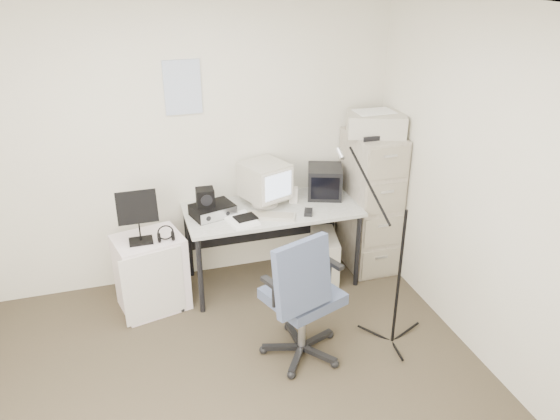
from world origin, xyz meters
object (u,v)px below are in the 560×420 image
object	(u,v)px
filing_cabinet	(369,202)
desk	(272,245)
side_cart	(151,273)
office_chair	(303,294)

from	to	relation	value
filing_cabinet	desk	size ratio (longest dim) A/B	0.87
side_cart	desk	bearing A→B (deg)	-8.24
filing_cabinet	side_cart	distance (m)	2.06
office_chair	side_cart	xyz separation A→B (m)	(-1.00, 0.95, -0.21)
office_chair	side_cart	size ratio (longest dim) A/B	1.63
desk	side_cart	world-z (taller)	desk
filing_cabinet	side_cart	bearing A→B (deg)	-176.45
office_chair	side_cart	world-z (taller)	office_chair
desk	office_chair	distance (m)	1.06
office_chair	side_cart	bearing A→B (deg)	116.05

